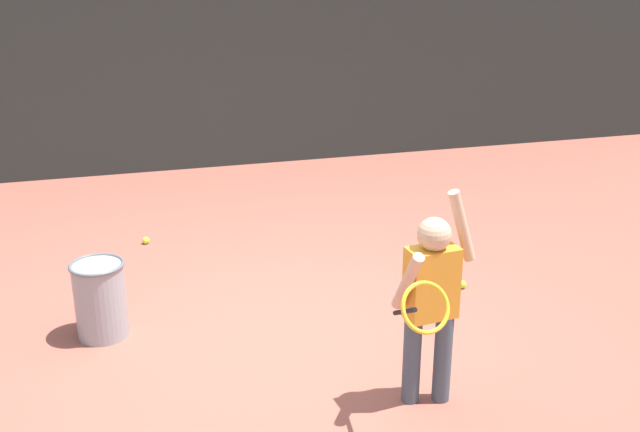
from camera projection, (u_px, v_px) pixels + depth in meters
ground_plane at (273, 336)px, 5.50m from camera, size 20.00×20.00×0.00m
back_fence_windscreen at (194, 48)px, 8.88m from camera, size 13.31×0.08×2.88m
fence_post_2 at (193, 41)px, 8.91m from camera, size 0.09×0.09×3.03m
fence_post_3 at (451, 32)px, 9.71m from camera, size 0.09×0.09×3.03m
tennis_player at (431, 296)px, 4.49m from camera, size 0.67×0.63×1.35m
ball_hopper at (100, 299)px, 5.42m from camera, size 0.38×0.38×0.56m
tennis_ball_4 at (146, 240)px, 7.10m from camera, size 0.07×0.07×0.07m
tennis_ball_5 at (462, 284)px, 6.22m from camera, size 0.07×0.07×0.07m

